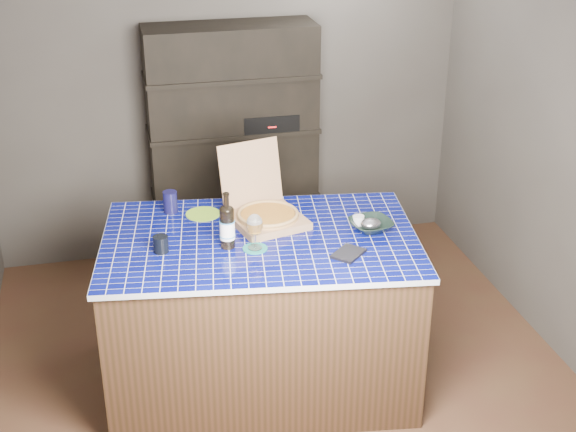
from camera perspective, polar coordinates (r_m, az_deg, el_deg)
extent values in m
plane|color=#523A23|center=(5.00, -0.60, -10.95)|extent=(3.50, 3.50, 0.00)
plane|color=#4F4B44|center=(6.00, -4.38, 8.69)|extent=(3.50, 0.00, 3.50)
plane|color=#4F4B44|center=(2.91, 7.06, -10.81)|extent=(3.50, 0.00, 3.50)
plane|color=#4F4B44|center=(5.03, 19.22, 4.02)|extent=(0.00, 3.50, 3.50)
cube|color=black|center=(5.91, -3.92, 4.85)|extent=(1.20, 0.40, 1.80)
cube|color=black|center=(5.83, -1.47, 6.96)|extent=(0.40, 0.32, 0.12)
cube|color=#43291A|center=(4.68, -1.91, -6.93)|extent=(1.83, 1.29, 0.92)
cube|color=#05094F|center=(4.44, -2.00, -1.71)|extent=(1.88, 1.34, 0.03)
cube|color=#A37E54|center=(4.58, -1.44, -0.30)|extent=(0.46, 0.46, 0.04)
cube|color=#A37E54|center=(4.69, -2.69, 3.05)|extent=(0.39, 0.18, 0.37)
cylinder|color=#A57C45|center=(4.57, -1.44, 0.00)|extent=(0.35, 0.35, 0.01)
cylinder|color=maroon|center=(4.57, -1.44, 0.12)|extent=(0.31, 0.31, 0.01)
torus|color=#A57C45|center=(4.57, -1.45, 0.18)|extent=(0.35, 0.35, 0.02)
cylinder|color=black|center=(4.30, -4.34, -0.89)|extent=(0.08, 0.08, 0.22)
ellipsoid|color=black|center=(4.25, -4.39, 0.45)|extent=(0.08, 0.08, 0.04)
cylinder|color=black|center=(4.23, -4.41, 1.09)|extent=(0.03, 0.03, 0.09)
cylinder|color=white|center=(4.30, -4.34, -1.02)|extent=(0.08, 0.08, 0.10)
cylinder|color=#3C8ECE|center=(4.31, -4.32, -1.39)|extent=(0.08, 0.08, 0.01)
cylinder|color=#3C8ECE|center=(4.28, -4.36, -0.38)|extent=(0.08, 0.08, 0.01)
cylinder|color=#167569|center=(4.31, -2.36, -2.32)|extent=(0.13, 0.13, 0.01)
cylinder|color=white|center=(4.31, -2.36, -2.25)|extent=(0.08, 0.08, 0.01)
cylinder|color=white|center=(4.29, -2.37, -1.72)|extent=(0.01, 0.01, 0.08)
ellipsoid|color=white|center=(4.25, -2.39, -0.61)|extent=(0.09, 0.09, 0.12)
cylinder|color=#C3801F|center=(4.25, -2.39, -0.75)|extent=(0.07, 0.07, 0.06)
cylinder|color=white|center=(4.24, -2.40, -0.34)|extent=(0.08, 0.08, 0.02)
cylinder|color=black|center=(4.32, -9.03, -1.99)|extent=(0.08, 0.08, 0.09)
cube|color=black|center=(4.26, 4.32, -2.67)|extent=(0.22, 0.22, 0.01)
imported|color=black|center=(4.53, 5.91, -0.66)|extent=(0.27, 0.27, 0.06)
ellipsoid|color=#A5A5B0|center=(4.53, 5.92, -0.53)|extent=(0.12, 0.10, 0.06)
cylinder|color=silver|center=(4.58, 5.03, -0.31)|extent=(0.07, 0.07, 0.06)
cylinder|color=black|center=(4.76, -8.37, 0.99)|extent=(0.08, 0.08, 0.13)
cylinder|color=#88C52A|center=(4.73, -6.06, 0.15)|extent=(0.20, 0.20, 0.01)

